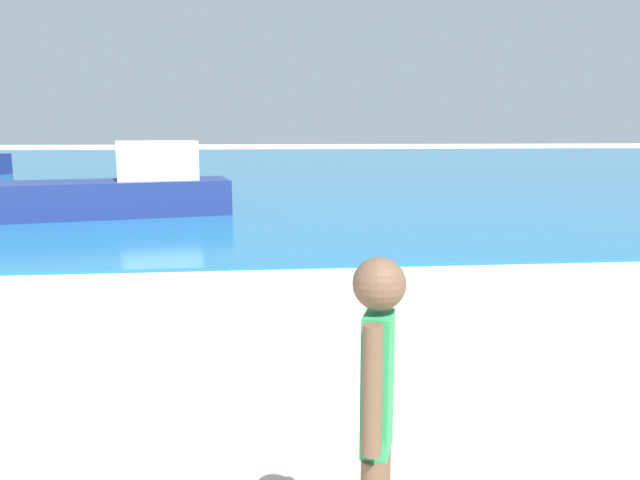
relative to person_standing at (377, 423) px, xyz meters
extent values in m
cube|color=#1E6B9E|center=(0.19, 37.43, -0.97)|extent=(160.00, 60.00, 0.06)
cube|color=#2DA35B|center=(0.00, 0.00, 0.18)|extent=(0.18, 0.23, 0.64)
sphere|color=brown|center=(0.00, 0.00, 0.64)|extent=(0.23, 0.23, 0.23)
cylinder|color=brown|center=(0.05, 0.15, 0.22)|extent=(0.09, 0.09, 0.57)
cylinder|color=brown|center=(-0.05, -0.15, 0.22)|extent=(0.09, 0.09, 0.57)
cube|color=navy|center=(-4.16, 13.97, -0.48)|extent=(5.92, 2.95, 0.91)
cube|color=silver|center=(-3.16, 14.18, 0.48)|extent=(2.26, 1.67, 1.02)
camera|label=1|loc=(-0.51, -2.53, 1.30)|focal=34.64mm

